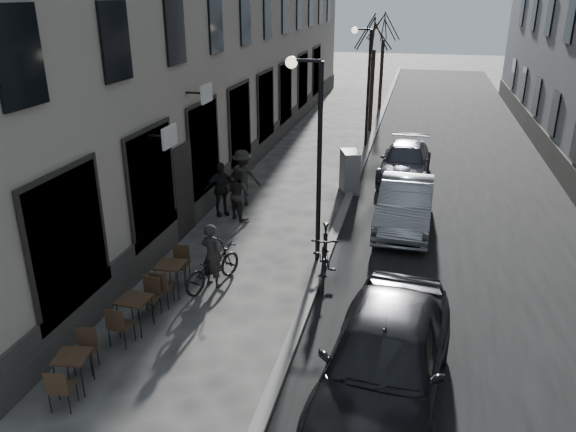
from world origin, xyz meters
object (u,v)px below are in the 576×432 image
at_px(streetlamp_near, 313,140).
at_px(car_near, 385,357).
at_px(car_mid, 405,204).
at_px(moped, 325,254).
at_px(pedestrian_mid, 242,178).
at_px(pedestrian_far, 221,189).
at_px(tree_near, 375,33).
at_px(bistro_set_a, 74,368).
at_px(streetlamp_far, 365,74).
at_px(bistro_set_c, 171,275).
at_px(bicycle, 213,267).
at_px(car_far, 405,162).
at_px(pedestrian_near, 238,193).
at_px(tree_far, 384,26).
at_px(bistro_set_b, 135,311).
at_px(utility_cabinet, 350,172).

xyz_separation_m(streetlamp_near, car_near, (2.22, -5.00, -2.33)).
distance_m(car_mid, moped, 4.11).
height_order(streetlamp_near, pedestrian_mid, streetlamp_near).
bearing_deg(pedestrian_far, car_near, -92.16).
distance_m(tree_near, bistro_set_a, 21.61).
xyz_separation_m(streetlamp_far, pedestrian_mid, (-2.93, -8.53, -2.25)).
bearing_deg(tree_near, bistro_set_c, -99.21).
bearing_deg(bistro_set_c, moped, 20.92).
xyz_separation_m(bicycle, moped, (2.50, 0.92, 0.17)).
xyz_separation_m(streetlamp_near, streetlamp_far, (0.00, 12.00, 0.00)).
xyz_separation_m(bistro_set_c, car_near, (4.98, -2.52, 0.38)).
distance_m(tree_near, moped, 16.49).
relative_size(bicycle, pedestrian_far, 1.07).
relative_size(tree_near, car_far, 1.32).
height_order(streetlamp_near, streetlamp_far, same).
bearing_deg(tree_near, pedestrian_far, -104.99).
distance_m(streetlamp_far, pedestrian_near, 10.36).
bearing_deg(bicycle, pedestrian_near, -59.25).
distance_m(streetlamp_far, bicycle, 14.29).
distance_m(bistro_set_c, moped, 3.61).
bearing_deg(car_near, streetlamp_far, 103.35).
relative_size(streetlamp_near, pedestrian_near, 3.16).
bearing_deg(pedestrian_near, pedestrian_mid, -44.72).
relative_size(bistro_set_a, pedestrian_near, 0.87).
relative_size(bicycle, pedestrian_near, 1.13).
xyz_separation_m(tree_far, pedestrian_mid, (-3.00, -17.53, -3.75)).
relative_size(bistro_set_b, pedestrian_near, 0.92).
bearing_deg(bistro_set_c, car_near, -30.41).
bearing_deg(moped, bistro_set_c, -163.29).
distance_m(bistro_set_a, pedestrian_far, 8.40).
xyz_separation_m(streetlamp_near, car_mid, (2.26, 2.74, -2.45)).
distance_m(car_near, car_far, 12.54).
distance_m(bicycle, car_far, 10.28).
relative_size(streetlamp_near, bistro_set_a, 3.64).
bearing_deg(tree_far, streetlamp_near, -90.20).
relative_size(pedestrian_mid, car_near, 0.37).
height_order(bistro_set_b, pedestrian_far, pedestrian_far).
relative_size(tree_near, pedestrian_mid, 3.13).
xyz_separation_m(streetlamp_near, pedestrian_far, (-3.30, 2.42, -2.31)).
relative_size(streetlamp_near, car_far, 1.18).
bearing_deg(utility_cabinet, tree_far, 71.38).
relative_size(streetlamp_far, tree_near, 0.89).
bearing_deg(bicycle, moped, -138.67).
distance_m(tree_near, car_near, 20.48).
relative_size(pedestrian_far, car_near, 0.35).
relative_size(pedestrian_near, car_near, 0.33).
bearing_deg(tree_far, car_near, -85.28).
xyz_separation_m(streetlamp_near, utility_cabinet, (0.27, 5.52, -2.44)).
distance_m(bistro_set_c, car_near, 5.60).
xyz_separation_m(pedestrian_mid, car_far, (5.01, 4.07, -0.28)).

